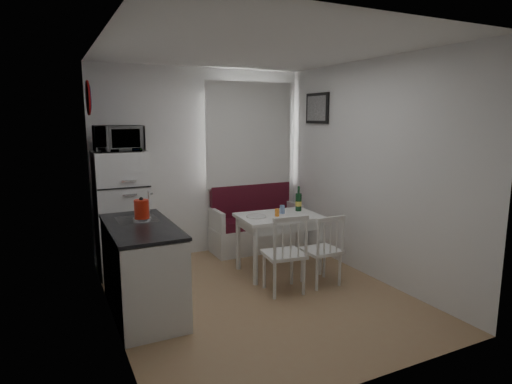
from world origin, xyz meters
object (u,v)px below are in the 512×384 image
(dining_table, at_px, (279,221))
(fridge, at_px, (122,213))
(bench, at_px, (256,228))
(wine_bottle, at_px, (299,198))
(microwave, at_px, (118,139))
(kitchen_counter, at_px, (142,268))
(chair_left, at_px, (288,246))
(chair_right, at_px, (326,243))
(kettle, at_px, (142,209))

(dining_table, height_order, fridge, fridge)
(bench, distance_m, wine_bottle, 1.06)
(fridge, distance_m, microwave, 0.92)
(kitchen_counter, distance_m, wine_bottle, 2.21)
(dining_table, xyz_separation_m, wine_bottle, (0.35, 0.10, 0.24))
(chair_left, bearing_deg, chair_right, 7.89)
(wine_bottle, bearing_deg, fridge, 159.99)
(chair_left, bearing_deg, kitchen_counter, 176.70)
(chair_right, xyz_separation_m, microwave, (-1.99, 1.47, 1.16))
(bench, distance_m, fridge, 1.96)
(chair_left, xyz_separation_m, wine_bottle, (0.60, 0.76, 0.34))
(microwave, bearing_deg, chair_right, -36.41)
(dining_table, distance_m, chair_right, 0.71)
(bench, height_order, chair_right, bench)
(bench, bearing_deg, kettle, -147.27)
(kettle, height_order, wine_bottle, kettle)
(kitchen_counter, distance_m, dining_table, 1.81)
(fridge, bearing_deg, kettle, -88.43)
(microwave, xyz_separation_m, wine_bottle, (2.09, -0.71, -0.78))
(chair_right, bearing_deg, microwave, 142.53)
(kitchen_counter, bearing_deg, chair_left, -10.49)
(kitchen_counter, distance_m, bench, 2.36)
(wine_bottle, bearing_deg, chair_right, -97.53)
(dining_table, xyz_separation_m, kettle, (-1.71, -0.23, 0.36))
(kettle, distance_m, wine_bottle, 2.09)
(chair_left, xyz_separation_m, microwave, (-1.49, 1.47, 1.12))
(chair_right, bearing_deg, wine_bottle, 81.41)
(chair_left, xyz_separation_m, fridge, (-1.49, 1.52, 0.21))
(chair_left, relative_size, wine_bottle, 1.50)
(chair_left, height_order, kettle, kettle)
(chair_right, relative_size, microwave, 0.81)
(chair_left, distance_m, microwave, 2.38)
(kettle, bearing_deg, chair_right, -12.21)
(dining_table, relative_size, wine_bottle, 3.15)
(bench, relative_size, dining_table, 1.30)
(fridge, bearing_deg, chair_right, -37.33)
(kettle, bearing_deg, wine_bottle, 9.17)
(bench, relative_size, fridge, 0.87)
(kitchen_counter, relative_size, kettle, 5.65)
(kitchen_counter, bearing_deg, chair_right, -7.74)
(kettle, xyz_separation_m, wine_bottle, (2.06, 0.33, -0.12))
(chair_right, height_order, kettle, kettle)
(kitchen_counter, relative_size, fridge, 0.87)
(chair_left, bearing_deg, bench, 83.00)
(fridge, bearing_deg, kitchen_counter, -90.90)
(dining_table, relative_size, chair_right, 2.25)
(kitchen_counter, xyz_separation_m, microwave, (0.02, 1.19, 1.22))
(kitchen_counter, distance_m, chair_right, 2.03)
(bench, height_order, microwave, microwave)
(chair_left, bearing_deg, wine_bottle, 59.00)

